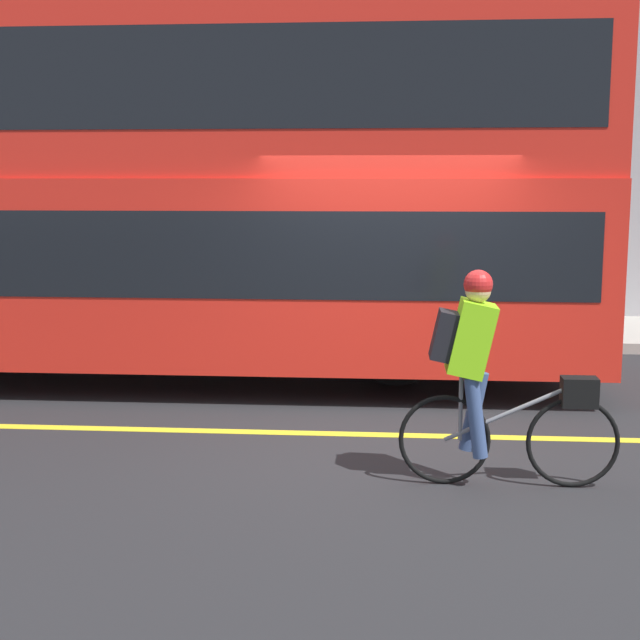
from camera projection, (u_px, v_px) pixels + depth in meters
name	position (u px, v px, depth m)	size (l,w,h in m)	color
ground_plane	(386.00, 443.00, 7.76)	(80.00, 80.00, 0.00)	#232326
road_center_line	(386.00, 435.00, 7.99)	(50.00, 0.14, 0.01)	yellow
sidewalk_curb	(388.00, 330.00, 13.16)	(60.00, 2.46, 0.14)	#A8A399
building_facade	(392.00, 79.00, 13.94)	(60.00, 0.30, 7.66)	#9E9EA3
bus	(82.00, 183.00, 9.99)	(11.42, 2.52, 4.03)	black
cyclist_on_bike	(487.00, 371.00, 6.55)	(1.63, 0.32, 1.62)	black
trash_bin	(590.00, 301.00, 12.74)	(0.54, 0.54, 0.81)	#515156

